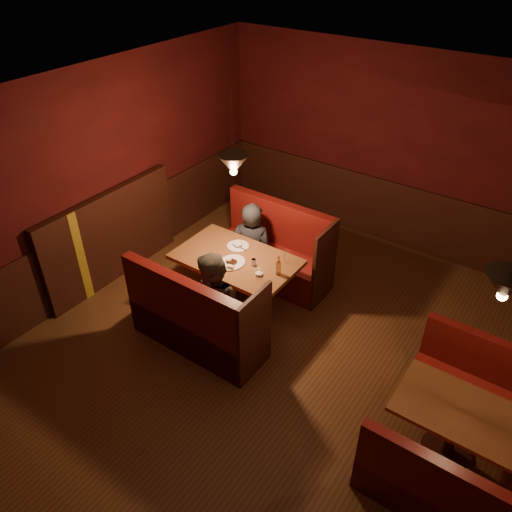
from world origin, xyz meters
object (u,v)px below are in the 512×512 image
Objects in this scene: second_table at (456,421)px; second_bench_far at (474,389)px; second_bench_near at (430,492)px; main_bench_far at (275,256)px; main_bench_near at (195,325)px; main_table at (237,270)px; diner_b at (213,288)px; diner_a at (252,233)px.

second_bench_far reaches higher than second_table.
second_bench_near is at bearing -90.00° from second_bench_far.
main_bench_far and main_bench_near have the same top height.
main_table reaches higher than second_table.
main_bench_near is at bearing -81.31° from diner_b.
main_bench_far is 1.32× the size of second_bench_far.
main_table is 0.91× the size of main_bench_far.
second_table is (2.90, 0.30, 0.11)m from main_bench_near.
main_bench_far reaches higher than second_table.
second_bench_far is (2.94, 0.12, -0.34)m from main_table.
main_bench_near is at bearing 78.52° from diner_a.
second_bench_far is at bearing 18.41° from main_bench_near.
second_bench_near is at bearing -22.71° from main_table.
diner_b is (0.07, -1.44, 0.40)m from main_bench_far.
main_bench_near is 2.95m from second_bench_near.
main_table is 2.97m from second_table.
diner_b reaches higher than main_table.
diner_b is at bearing 167.24° from second_bench_near.
diner_a is (-0.19, 0.58, 0.18)m from main_table.
second_table is at bearing 140.19° from diner_a.
second_bench_near reaches higher than second_table.
second_bench_near is (0.03, -0.67, -0.19)m from second_table.
main_table is at bearing 157.29° from second_bench_near.
diner_a reaches higher than second_bench_far.
main_table is at bearing 122.72° from diner_b.
second_bench_near is 0.78× the size of diner_a.
diner_a reaches higher than main_bench_far.
second_bench_near is (2.94, -1.23, -0.34)m from main_table.
diner_b is at bearing -166.13° from second_bench_far.
second_bench_near is (0.00, -1.35, 0.00)m from second_bench_far.
main_bench_far is at bearing 90.00° from main_bench_near.
main_table is 1.20× the size of second_bench_near.
main_table is 1.33× the size of second_table.
main_bench_near reaches higher than second_bench_far.
main_bench_near is 1.46× the size of second_table.
main_table is 0.94× the size of diner_a.
second_bench_far is 1.35m from second_bench_near.
diner_b is at bearing 83.84° from diner_a.
second_bench_near is at bearing 130.24° from diner_a.
main_bench_far is 3.22m from second_table.
diner_b is (-2.82, -0.03, 0.29)m from second_table.
diner_a is (-3.13, 1.81, 0.51)m from second_bench_near.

